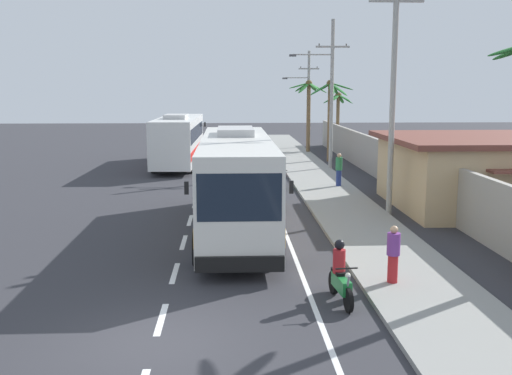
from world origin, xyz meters
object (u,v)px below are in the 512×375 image
coach_bus_foreground (236,180)px  palm_nearest (330,103)px  coach_bus_far_lane (179,139)px  motorcycle_trailing (340,277)px  palm_second (338,108)px  palm_third (308,102)px  motorcycle_beside_bus (280,176)px  utility_pole_distant (308,97)px  pedestrian_near_kerb (339,169)px  pedestrian_midwalk (393,253)px  utility_pole_mid (393,93)px  utility_pole_far (330,91)px

coach_bus_foreground → palm_nearest: bearing=71.7°
coach_bus_far_lane → motorcycle_trailing: size_ratio=5.98×
palm_second → palm_third: (-2.90, -2.39, 0.57)m
coach_bus_far_lane → palm_third: bearing=37.4°
palm_nearest → palm_third: palm_third is taller
motorcycle_trailing → palm_nearest: size_ratio=0.33×
motorcycle_beside_bus → utility_pole_distant: size_ratio=0.23×
pedestrian_near_kerb → motorcycle_beside_bus: bearing=31.3°
palm_nearest → coach_bus_far_lane: bearing=-168.8°
coach_bus_foreground → utility_pole_distant: 32.15m
motorcycle_trailing → pedestrian_midwalk: 1.97m
pedestrian_near_kerb → utility_pole_mid: size_ratio=0.18×
motorcycle_beside_bus → utility_pole_mid: utility_pole_mid is taller
coach_bus_foreground → palm_third: (6.27, 27.10, 2.19)m
motorcycle_beside_bus → motorcycle_trailing: motorcycle_beside_bus is taller
pedestrian_near_kerb → pedestrian_midwalk: 16.27m
utility_pole_far → palm_nearest: (0.76, 4.53, -0.89)m
pedestrian_near_kerb → palm_second: bearing=-65.6°
motorcycle_beside_bus → motorcycle_trailing: 17.42m
utility_pole_distant → palm_nearest: bearing=-87.8°
palm_second → palm_third: palm_third is taller
coach_bus_foreground → utility_pole_distant: utility_pole_distant is taller
utility_pole_mid → palm_third: 24.34m
palm_third → motorcycle_beside_bus: bearing=-102.3°
pedestrian_near_kerb → pedestrian_midwalk: bearing=119.2°
utility_pole_distant → palm_third: utility_pole_distant is taller
palm_third → coach_bus_foreground: bearing=-103.0°
coach_bus_far_lane → motorcycle_trailing: 27.85m
coach_bus_foreground → utility_pole_far: bearing=69.5°
palm_second → pedestrian_near_kerb: bearing=-100.0°
coach_bus_foreground → pedestrian_near_kerb: (5.66, 9.59, -0.92)m
palm_second → palm_third: bearing=-140.6°
utility_pole_far → utility_pole_mid: bearing=-89.1°
coach_bus_far_lane → utility_pole_mid: 19.88m
coach_bus_far_lane → palm_third: 12.82m
pedestrian_midwalk → utility_pole_distant: bearing=-70.7°
utility_pole_far → palm_third: 10.09m
pedestrian_near_kerb → palm_nearest: bearing=-62.6°
palm_nearest → motorcycle_beside_bus: bearing=-111.4°
pedestrian_midwalk → utility_pole_far: (2.17, 23.68, 4.22)m
utility_pole_mid → utility_pole_distant: 28.56m
utility_pole_distant → palm_nearest: 9.75m
utility_pole_distant → pedestrian_midwalk: bearing=-93.9°
pedestrian_midwalk → palm_second: size_ratio=0.32×
utility_pole_far → pedestrian_midwalk: bearing=-95.2°
utility_pole_mid → utility_pole_distant: (0.15, 28.55, -0.63)m
pedestrian_near_kerb → palm_second: (3.51, 19.90, 2.54)m
pedestrian_midwalk → utility_pole_distant: utility_pole_distant is taller
pedestrian_near_kerb → palm_nearest: 12.51m
pedestrian_midwalk → palm_nearest: size_ratio=0.27×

